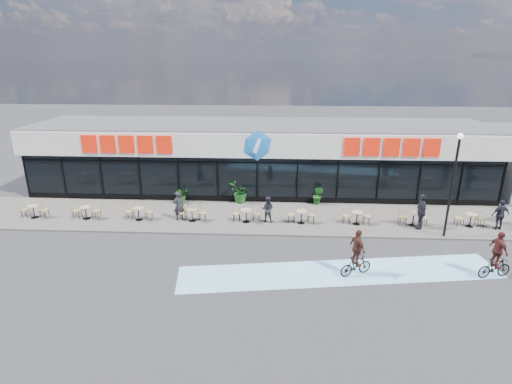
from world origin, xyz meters
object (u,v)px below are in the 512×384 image
Objects in this scene: lamp_post at (453,177)px; patron_right at (268,209)px; potted_plant_left at (181,195)px; pedestrian_a at (421,211)px; patron_left at (179,206)px; cyclist_b at (497,259)px; bistro_set_0 at (34,210)px; cyclist_a at (357,257)px; pedestrian_c at (500,215)px; potted_plant_mid at (240,193)px; potted_plant_right at (318,195)px.

lamp_post is 3.63× the size of patron_right.
potted_plant_left is 0.53× the size of pedestrian_a.
patron_left is 15.67m from cyclist_b.
cyclist_b is (23.12, -5.26, 0.33)m from bistro_set_0.
patron_left is at bearing 12.50° from patron_right.
lamp_post is at bearing -3.56° from bistro_set_0.
pedestrian_c is at bearing 30.51° from cyclist_a.
potted_plant_mid is 0.93× the size of patron_right.
potted_plant_right is (16.47, 2.94, 0.14)m from bistro_set_0.
patron_right reaches higher than potted_plant_mid.
patron_left is 0.86× the size of pedestrian_a.
potted_plant_left is 2.81m from patron_left.
potted_plant_mid is at bearing 14.50° from bistro_set_0.
lamp_post reaches higher than potted_plant_right.
potted_plant_mid is 14.19m from cyclist_b.
potted_plant_mid is at bearing 124.34° from cyclist_a.
cyclist_b is at bearing 19.71° from pedestrian_a.
cyclist_b is at bearing 135.23° from patron_left.
potted_plant_left is 3.70m from potted_plant_mid.
patron_right is 0.70× the size of cyclist_b.
potted_plant_right is 9.89m from pedestrian_c.
potted_plant_right is at bearing -30.11° from pedestrian_c.
lamp_post is 7.90m from potted_plant_right.
potted_plant_right is 8.36m from cyclist_a.
lamp_post is at bearing -176.43° from patron_right.
patron_right reaches higher than bistro_set_0.
pedestrian_a is 6.56m from cyclist_a.
potted_plant_left is at bearing 138.94° from cyclist_a.
patron_left is 13.23m from pedestrian_a.
potted_plant_right is at bearing 95.68° from cyclist_a.
lamp_post is 3.16× the size of pedestrian_c.
pedestrian_c is at bearing 92.98° from pedestrian_a.
patron_left is 1.13× the size of patron_right.
potted_plant_left is 12.48m from cyclist_a.
patron_right is 0.76× the size of pedestrian_a.
potted_plant_left is at bearing 19.67° from bistro_set_0.
cyclist_a reaches higher than pedestrian_a.
patron_right is 0.87× the size of pedestrian_c.
pedestrian_a is 5.07m from cyclist_b.
cyclist_a reaches higher than patron_left.
bistro_set_0 is at bearing 12.91° from patron_right.
cyclist_b is (15.23, -8.08, 0.27)m from potted_plant_left.
cyclist_a is (-5.25, -3.98, -2.38)m from lamp_post.
lamp_post is at bearing 149.21° from patron_left.
pedestrian_a is (10.02, -3.42, 0.29)m from potted_plant_mid.
pedestrian_c is at bearing -169.39° from patron_right.
potted_plant_mid is 4.89m from potted_plant_right.
cyclist_b reaches higher than potted_plant_right.
pedestrian_a is 4.18m from pedestrian_c.
lamp_post is 2.59m from pedestrian_a.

